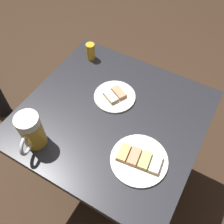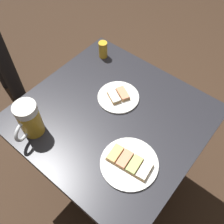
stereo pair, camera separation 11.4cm
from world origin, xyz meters
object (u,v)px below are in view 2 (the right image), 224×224
beer_mug (29,120)px  beer_glass_small (103,50)px  plate_far (118,97)px  plate_near (129,163)px

beer_mug → beer_glass_small: bearing=8.3°
plate_far → beer_mug: (-0.38, 0.17, 0.08)m
beer_mug → plate_far: bearing=-23.8°
plate_near → beer_mug: bearing=108.7°
plate_near → beer_mug: size_ratio=1.38×
plate_far → plate_near: bearing=-134.0°
beer_glass_small → plate_far: bearing=-125.6°
plate_near → beer_mug: (-0.14, 0.42, 0.08)m
plate_far → beer_glass_small: beer_glass_small is taller
plate_near → plate_far: (0.24, 0.25, -0.00)m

